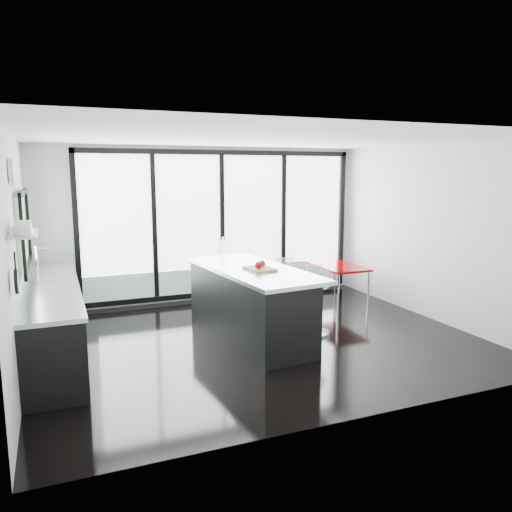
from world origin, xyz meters
name	(u,v)px	position (x,y,z in m)	size (l,w,h in m)	color
floor	(257,339)	(0.00, 0.00, 0.00)	(6.00, 5.00, 0.00)	black
ceiling	(258,138)	(0.00, 0.00, 2.80)	(6.00, 5.00, 0.00)	white
wall_back	(220,231)	(0.27, 2.47, 1.27)	(6.00, 0.09, 2.80)	silver
wall_front	(361,277)	(0.00, -2.50, 1.40)	(6.00, 0.00, 2.80)	silver
wall_left	(20,239)	(-2.97, 0.27, 1.56)	(0.26, 5.00, 2.80)	silver
wall_right	(430,232)	(3.00, 0.00, 1.40)	(0.00, 5.00, 2.80)	silver
counter_cabinets	(53,321)	(-2.67, 0.40, 0.46)	(0.69, 3.24, 1.36)	black
island	(249,303)	(-0.08, 0.12, 0.51)	(1.30, 2.57, 1.32)	black
bar_stool_near	(314,308)	(0.86, -0.07, 0.38)	(0.48, 0.48, 0.77)	silver
bar_stool_far	(290,296)	(0.88, 0.74, 0.38)	(0.48, 0.48, 0.76)	silver
red_table	(337,283)	(2.18, 1.45, 0.33)	(0.71, 1.25, 0.67)	#6E0000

